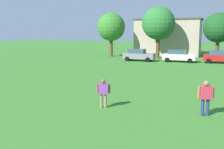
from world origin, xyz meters
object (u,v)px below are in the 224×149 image
at_px(parked_car_gray_0, 139,55).
at_px(tree_far_left, 111,27).
at_px(tree_right, 218,28).
at_px(tree_left, 158,23).
at_px(adult_bystander, 206,95).
at_px(parked_car_red_2, 220,57).
at_px(parked_car_white_1, 179,56).
at_px(bystander_near_trees, 103,91).

bearing_deg(parked_car_gray_0, tree_far_left, 140.56).
bearing_deg(tree_right, parked_car_gray_0, -147.77).
distance_m(tree_far_left, tree_left, 7.77).
relative_size(adult_bystander, tree_left, 0.22).
xyz_separation_m(parked_car_red_2, tree_far_left, (-16.72, 3.76, 3.94)).
xyz_separation_m(parked_car_white_1, tree_left, (-3.75, 4.29, 4.45)).
bearing_deg(tree_left, parked_car_gray_0, -108.75).
relative_size(parked_car_white_1, tree_right, 0.63).
height_order(adult_bystander, parked_car_white_1, adult_bystander).
distance_m(adult_bystander, parked_car_white_1, 23.93).
bearing_deg(tree_left, tree_right, 9.97).
height_order(parked_car_gray_0, tree_left, tree_left).
bearing_deg(bystander_near_trees, tree_left, -105.51).
bearing_deg(tree_left, parked_car_red_2, -22.56).
relative_size(parked_car_red_2, tree_right, 0.63).
distance_m(adult_bystander, tree_far_left, 32.24).
relative_size(bystander_near_trees, parked_car_white_1, 0.37).
xyz_separation_m(bystander_near_trees, parked_car_red_2, (6.11, 24.61, -0.08)).
relative_size(bystander_near_trees, parked_car_red_2, 0.37).
relative_size(adult_bystander, parked_car_gray_0, 0.41).
relative_size(parked_car_gray_0, tree_left, 0.55).
bearing_deg(adult_bystander, tree_right, 63.90).
bearing_deg(tree_far_left, parked_car_gray_0, -39.44).
xyz_separation_m(adult_bystander, parked_car_gray_0, (-9.72, 22.87, -0.18)).
distance_m(bystander_near_trees, parked_car_gray_0, 23.82).
bearing_deg(adult_bystander, tree_left, 81.06).
bearing_deg(parked_car_red_2, parked_car_gray_0, -173.40).
bearing_deg(parked_car_white_1, parked_car_red_2, 6.13).
distance_m(tree_far_left, tree_right, 16.39).
relative_size(adult_bystander, parked_car_red_2, 0.41).
xyz_separation_m(parked_car_white_1, tree_far_left, (-11.50, 4.32, 3.94)).
xyz_separation_m(tree_left, tree_right, (8.57, 1.51, -0.70)).
xyz_separation_m(tree_far_left, tree_right, (16.33, 1.48, -0.19)).
distance_m(parked_car_white_1, tree_far_left, 12.90).
height_order(tree_far_left, tree_right, tree_far_left).
xyz_separation_m(parked_car_red_2, tree_right, (-0.40, 5.23, 3.75)).
bearing_deg(tree_right, parked_car_white_1, -129.80).
height_order(parked_car_gray_0, parked_car_white_1, same).
bearing_deg(parked_car_red_2, parked_car_white_1, -173.87).
bearing_deg(parked_car_white_1, tree_right, 50.20).
height_order(tree_far_left, tree_left, tree_left).
distance_m(bystander_near_trees, tree_left, 28.82).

